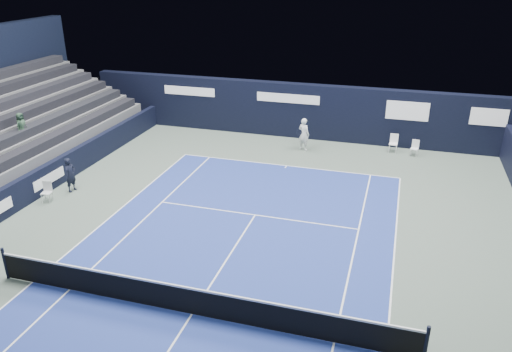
{
  "coord_description": "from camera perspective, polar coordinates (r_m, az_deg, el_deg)",
  "views": [
    {
      "loc": [
        5.09,
        -10.63,
        9.39
      ],
      "look_at": [
        -0.24,
        7.33,
        1.3
      ],
      "focal_mm": 35.0,
      "sensor_mm": 36.0,
      "label": 1
    }
  ],
  "objects": [
    {
      "name": "court_surface",
      "position": [
        15.07,
        -7.34,
        -15.42
      ],
      "size": [
        10.97,
        23.77,
        0.01
      ],
      "primitive_type": "cube",
      "color": "navy",
      "rests_on": "ground"
    },
    {
      "name": "folding_chair_back_b",
      "position": [
        27.6,
        15.45,
        3.8
      ],
      "size": [
        0.45,
        0.44,
        0.96
      ],
      "rotation": [
        0.0,
        0.0,
        -0.07
      ],
      "color": "white",
      "rests_on": "ground"
    },
    {
      "name": "side_barrier_left",
      "position": [
        23.79,
        -22.91,
        -0.28
      ],
      "size": [
        0.33,
        22.0,
        1.2
      ],
      "color": "black",
      "rests_on": "ground"
    },
    {
      "name": "line_judge",
      "position": [
        23.34,
        -20.44,
        0.14
      ],
      "size": [
        0.45,
        0.61,
        1.55
      ],
      "primitive_type": "imported",
      "rotation": [
        0.0,
        0.0,
        1.43
      ],
      "color": "black",
      "rests_on": "ground"
    },
    {
      "name": "court_markings",
      "position": [
        15.06,
        -7.34,
        -15.4
      ],
      "size": [
        11.03,
        23.83,
        0.0
      ],
      "color": "white",
      "rests_on": "court_surface"
    },
    {
      "name": "ground",
      "position": [
        16.54,
        -4.55,
        -11.33
      ],
      "size": [
        48.0,
        48.0,
        0.0
      ],
      "primitive_type": "plane",
      "color": "#4F5E53",
      "rests_on": "ground"
    },
    {
      "name": "back_sponsor_wall",
      "position": [
        28.69,
        5.74,
        7.38
      ],
      "size": [
        26.0,
        0.63,
        3.1
      ],
      "color": "black",
      "rests_on": "ground"
    },
    {
      "name": "tennis_player",
      "position": [
        26.86,
        5.49,
        4.79
      ],
      "size": [
        0.76,
        0.94,
        1.77
      ],
      "color": "white",
      "rests_on": "ground"
    },
    {
      "name": "line_judge_chair",
      "position": [
        22.84,
        -22.78,
        -1.49
      ],
      "size": [
        0.46,
        0.45,
        0.88
      ],
      "rotation": [
        0.0,
        0.0,
        0.22
      ],
      "color": "silver",
      "rests_on": "ground"
    },
    {
      "name": "tennis_net",
      "position": [
        14.76,
        -7.44,
        -13.88
      ],
      "size": [
        12.9,
        0.1,
        1.1
      ],
      "color": "black",
      "rests_on": "ground"
    },
    {
      "name": "folding_chair_back_a",
      "position": [
        27.37,
        17.74,
        3.39
      ],
      "size": [
        0.44,
        0.47,
        0.84
      ],
      "rotation": [
        0.0,
        0.0,
        -0.23
      ],
      "color": "white",
      "rests_on": "ground"
    }
  ]
}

